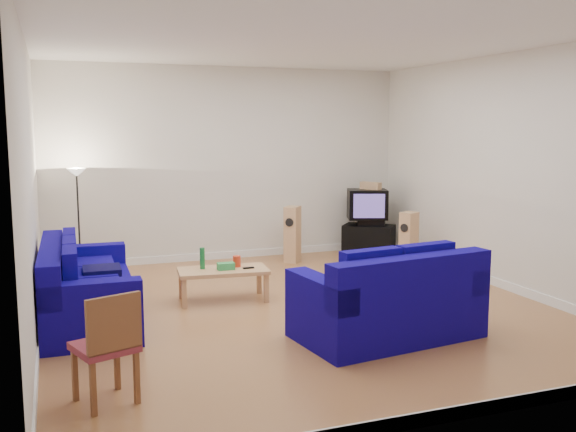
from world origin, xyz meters
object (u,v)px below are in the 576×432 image
object	(u,v)px
sofa_three_seat	(83,292)
television	(367,204)
sofa_loveseat	(390,305)
tv_stand	(369,240)
coffee_table	(223,273)

from	to	relation	value
sofa_three_seat	television	size ratio (longest dim) A/B	2.98
sofa_three_seat	television	xyz separation A→B (m)	(4.83, 2.30, 0.55)
sofa_loveseat	tv_stand	xyz separation A→B (m)	(1.85, 4.06, -0.10)
sofa_three_seat	coffee_table	world-z (taller)	sofa_three_seat
sofa_three_seat	coffee_table	size ratio (longest dim) A/B	1.97
sofa_loveseat	television	world-z (taller)	television
coffee_table	tv_stand	bearing A→B (deg)	32.68
television	sofa_loveseat	bearing A→B (deg)	-94.22
sofa_loveseat	tv_stand	bearing A→B (deg)	58.15
tv_stand	television	xyz separation A→B (m)	(-0.03, 0.02, 0.63)
sofa_loveseat	tv_stand	world-z (taller)	sofa_loveseat
sofa_three_seat	sofa_loveseat	bearing A→B (deg)	60.78
sofa_three_seat	coffee_table	distance (m)	1.75
sofa_loveseat	coffee_table	xyz separation A→B (m)	(-1.28, 2.06, 0.00)
sofa_three_seat	tv_stand	distance (m)	5.37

